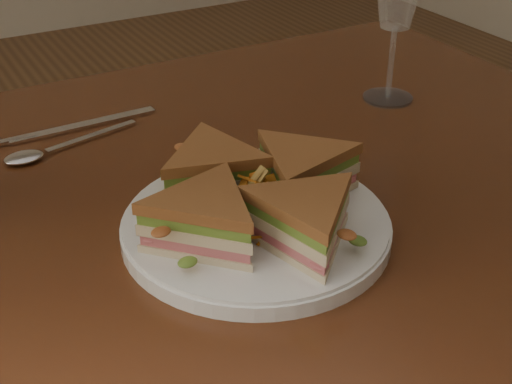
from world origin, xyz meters
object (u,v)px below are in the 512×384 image
Objects in this scene: sandwich_wedges at (256,196)px; spoon at (41,153)px; table at (194,261)px; knife at (73,128)px; plate at (256,227)px.

spoon is at bearing 117.76° from sandwich_wedges.
spoon is (-0.15, 0.28, -0.04)m from sandwich_wedges.
knife is at bearing 107.11° from table.
knife is (-0.09, 0.33, -0.04)m from sandwich_wedges.
knife is (0.06, 0.05, -0.00)m from spoon.
table is 0.23m from spoon.
table is 5.58× the size of knife.
sandwich_wedges is (0.00, 0.00, 0.04)m from plate.
plate is at bearing -78.78° from table.
table is at bearing -74.12° from knife.
table is 4.35× the size of plate.
sandwich_wedges reaches higher than plate.
table is at bearing 101.22° from plate.
plate reaches higher than knife.
spoon is at bearing -137.70° from knife.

